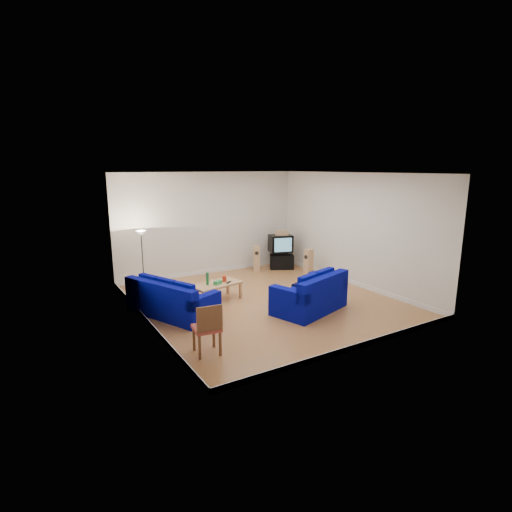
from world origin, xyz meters
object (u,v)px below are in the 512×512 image
sofa_three_seat (171,302)px  sofa_loveseat (311,297)px  tv_stand (282,262)px  television (281,243)px  coffee_table (216,286)px

sofa_three_seat → sofa_loveseat: (2.95, -1.44, 0.03)m
tv_stand → television: television is taller
sofa_loveseat → television: television is taller
sofa_loveseat → tv_stand: bearing=48.1°
sofa_three_seat → coffee_table: bearing=82.5°
sofa_loveseat → television: size_ratio=2.38×
tv_stand → television: bearing=146.4°
coffee_table → television: (3.29, 1.93, 0.45)m
sofa_loveseat → coffee_table: 2.43m
sofa_three_seat → television: size_ratio=2.77×
sofa_three_seat → television: (4.63, 2.31, 0.54)m
sofa_loveseat → coffee_table: (-1.61, 1.82, 0.06)m
coffee_table → television: size_ratio=1.60×
sofa_three_seat → tv_stand: 5.18m
sofa_three_seat → sofa_loveseat: bearing=40.4°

